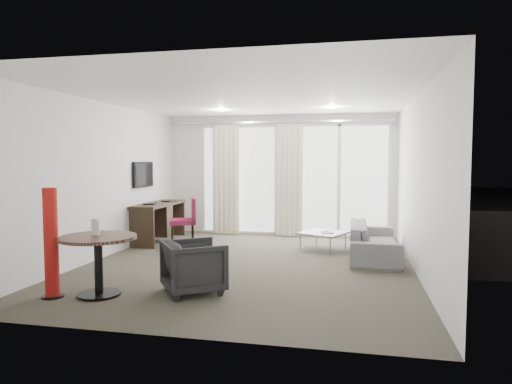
% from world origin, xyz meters
% --- Properties ---
extents(floor, '(5.00, 6.00, 0.00)m').
position_xyz_m(floor, '(0.00, 0.00, 0.00)').
color(floor, '#443F34').
rests_on(floor, ground).
extents(ceiling, '(5.00, 6.00, 0.00)m').
position_xyz_m(ceiling, '(0.00, 0.00, 2.60)').
color(ceiling, white).
rests_on(ceiling, ground).
extents(wall_left, '(0.00, 6.00, 2.60)m').
position_xyz_m(wall_left, '(-2.50, 0.00, 1.30)').
color(wall_left, silver).
rests_on(wall_left, ground).
extents(wall_right, '(0.00, 6.00, 2.60)m').
position_xyz_m(wall_right, '(2.50, 0.00, 1.30)').
color(wall_right, silver).
rests_on(wall_right, ground).
extents(wall_front, '(5.00, 0.00, 2.60)m').
position_xyz_m(wall_front, '(0.00, -3.00, 1.30)').
color(wall_front, silver).
rests_on(wall_front, ground).
extents(window_panel, '(4.00, 0.02, 2.38)m').
position_xyz_m(window_panel, '(0.30, 2.98, 1.20)').
color(window_panel, white).
rests_on(window_panel, ground).
extents(window_frame, '(4.10, 0.06, 2.44)m').
position_xyz_m(window_frame, '(0.30, 2.97, 1.20)').
color(window_frame, white).
rests_on(window_frame, ground).
extents(curtain_left, '(0.60, 0.20, 2.38)m').
position_xyz_m(curtain_left, '(-1.15, 2.82, 1.20)').
color(curtain_left, beige).
rests_on(curtain_left, ground).
extents(curtain_right, '(0.60, 0.20, 2.38)m').
position_xyz_m(curtain_right, '(0.25, 2.82, 1.20)').
color(curtain_right, beige).
rests_on(curtain_right, ground).
extents(curtain_track, '(4.80, 0.04, 0.04)m').
position_xyz_m(curtain_track, '(0.00, 2.82, 2.45)').
color(curtain_track, '#B2B2B7').
rests_on(curtain_track, ceiling).
extents(downlight_a, '(0.12, 0.12, 0.02)m').
position_xyz_m(downlight_a, '(-0.90, 1.60, 2.59)').
color(downlight_a, '#FFE0B2').
rests_on(downlight_a, ceiling).
extents(downlight_b, '(0.12, 0.12, 0.02)m').
position_xyz_m(downlight_b, '(1.20, 1.60, 2.59)').
color(downlight_b, '#FFE0B2').
rests_on(downlight_b, ceiling).
extents(desk, '(0.51, 1.64, 0.77)m').
position_xyz_m(desk, '(-2.22, 1.65, 0.39)').
color(desk, black).
rests_on(desk, floor).
extents(tv, '(0.05, 0.80, 0.50)m').
position_xyz_m(tv, '(-2.46, 1.45, 1.35)').
color(tv, black).
rests_on(tv, wall_left).
extents(desk_chair, '(0.65, 0.63, 0.93)m').
position_xyz_m(desk_chair, '(-1.55, 1.20, 0.46)').
color(desk_chair, maroon).
rests_on(desk_chair, floor).
extents(round_table, '(1.10, 1.10, 0.73)m').
position_xyz_m(round_table, '(-1.39, -1.97, 0.36)').
color(round_table, '#392218').
rests_on(round_table, floor).
extents(menu_card, '(0.11, 0.03, 0.20)m').
position_xyz_m(menu_card, '(-1.45, -1.93, 0.72)').
color(menu_card, white).
rests_on(menu_card, round_table).
extents(red_lamp, '(0.33, 0.33, 1.31)m').
position_xyz_m(red_lamp, '(-1.90, -2.14, 0.66)').
color(red_lamp, '#A61612').
rests_on(red_lamp, floor).
extents(tub_armchair, '(0.98, 0.97, 0.65)m').
position_xyz_m(tub_armchair, '(-0.32, -1.60, 0.32)').
color(tub_armchair, black).
rests_on(tub_armchair, floor).
extents(coffee_table, '(0.96, 0.96, 0.33)m').
position_xyz_m(coffee_table, '(1.07, 1.42, 0.16)').
color(coffee_table, gray).
rests_on(coffee_table, floor).
extents(remote, '(0.07, 0.16, 0.02)m').
position_xyz_m(remote, '(1.14, 1.47, 0.36)').
color(remote, black).
rests_on(remote, coffee_table).
extents(magazine, '(0.25, 0.31, 0.02)m').
position_xyz_m(magazine, '(1.15, 1.41, 0.36)').
color(magazine, gray).
rests_on(magazine, coffee_table).
extents(sofa, '(0.77, 1.98, 0.58)m').
position_xyz_m(sofa, '(1.95, 0.96, 0.29)').
color(sofa, slate).
rests_on(sofa, floor).
extents(terrace_slab, '(5.60, 3.00, 0.12)m').
position_xyz_m(terrace_slab, '(0.30, 4.50, -0.06)').
color(terrace_slab, '#4D4D50').
rests_on(terrace_slab, ground).
extents(rattan_chair_a, '(0.68, 0.68, 0.79)m').
position_xyz_m(rattan_chair_a, '(0.51, 3.90, 0.39)').
color(rattan_chair_a, brown).
rests_on(rattan_chair_a, terrace_slab).
extents(rattan_chair_b, '(0.73, 0.73, 0.83)m').
position_xyz_m(rattan_chair_b, '(1.65, 4.96, 0.42)').
color(rattan_chair_b, brown).
rests_on(rattan_chair_b, terrace_slab).
extents(rattan_table, '(0.63, 0.63, 0.53)m').
position_xyz_m(rattan_table, '(1.30, 3.56, 0.27)').
color(rattan_table, brown).
rests_on(rattan_table, terrace_slab).
extents(balustrade, '(5.50, 0.06, 1.05)m').
position_xyz_m(balustrade, '(0.30, 5.95, 0.50)').
color(balustrade, '#B2B2B7').
rests_on(balustrade, terrace_slab).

